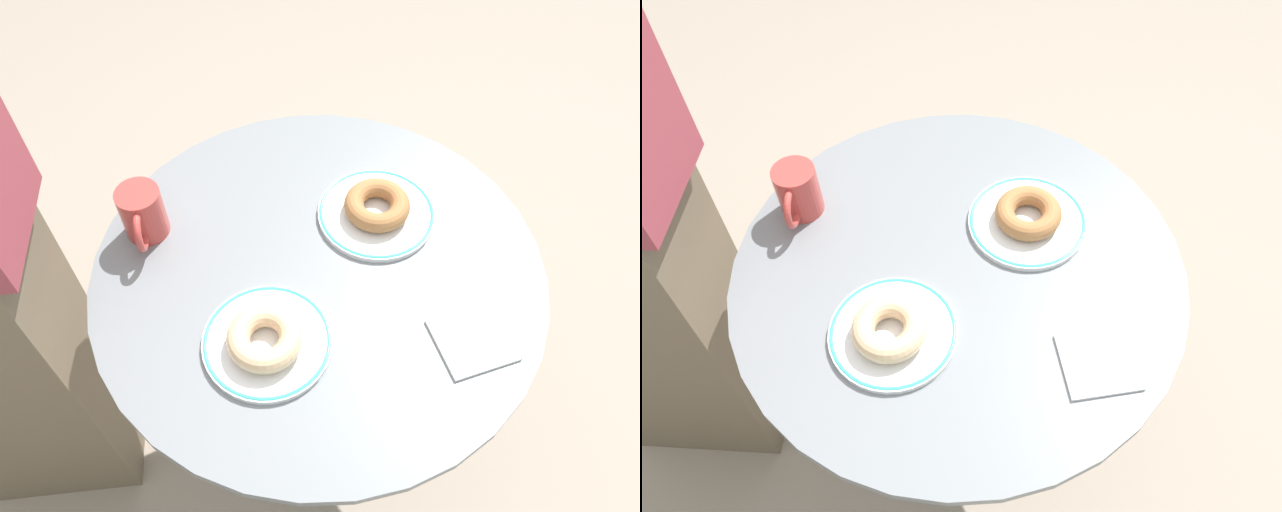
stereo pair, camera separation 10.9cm
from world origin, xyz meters
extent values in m
cube|color=gray|center=(0.00, 0.00, -0.01)|extent=(7.00, 7.00, 0.02)
cylinder|color=slate|center=(0.00, 0.00, 0.72)|extent=(0.79, 0.79, 0.02)
cylinder|color=slate|center=(0.00, 0.00, 0.37)|extent=(0.06, 0.06, 0.68)
cylinder|color=slate|center=(0.00, 0.00, 0.01)|extent=(0.37, 0.37, 0.03)
cylinder|color=white|center=(-0.16, -0.06, 0.73)|extent=(0.21, 0.21, 0.01)
torus|color=#38B2A8|center=(-0.16, -0.06, 0.73)|extent=(0.20, 0.20, 0.01)
cylinder|color=white|center=(0.16, 0.02, 0.73)|extent=(0.22, 0.22, 0.01)
torus|color=#38B2A8|center=(0.16, 0.02, 0.73)|extent=(0.21, 0.21, 0.01)
torus|color=#E0B789|center=(-0.16, -0.06, 0.76)|extent=(0.16, 0.16, 0.04)
torus|color=#A36B3D|center=(0.16, 0.02, 0.76)|extent=(0.16, 0.16, 0.04)
cube|color=white|center=(0.09, -0.27, 0.73)|extent=(0.15, 0.15, 0.01)
cylinder|color=#B73D38|center=(-0.18, 0.27, 0.78)|extent=(0.08, 0.08, 0.10)
torus|color=#B73D38|center=(-0.20, 0.23, 0.78)|extent=(0.05, 0.07, 0.08)
cube|color=brown|center=(-0.53, 0.37, 0.44)|extent=(0.43, 0.39, 0.89)
camera|label=1|loc=(-0.41, -0.47, 1.62)|focal=35.26mm
camera|label=2|loc=(-0.32, -0.54, 1.62)|focal=35.26mm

